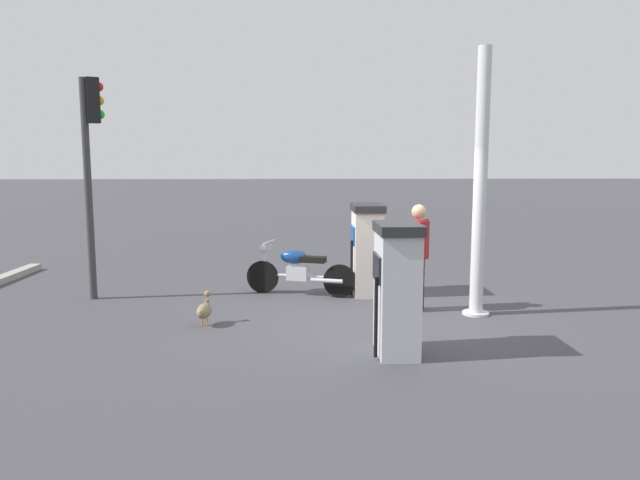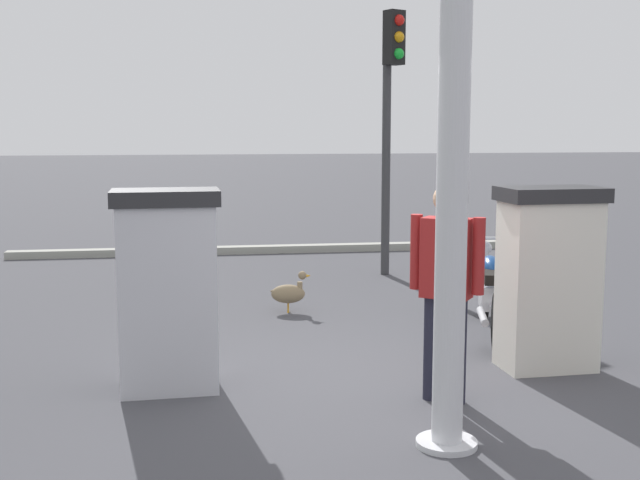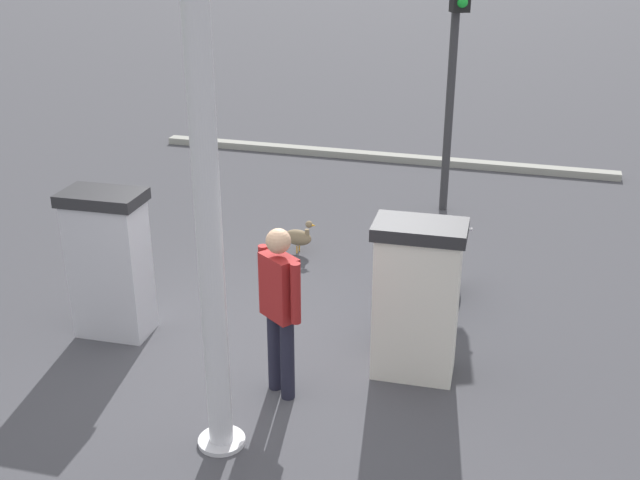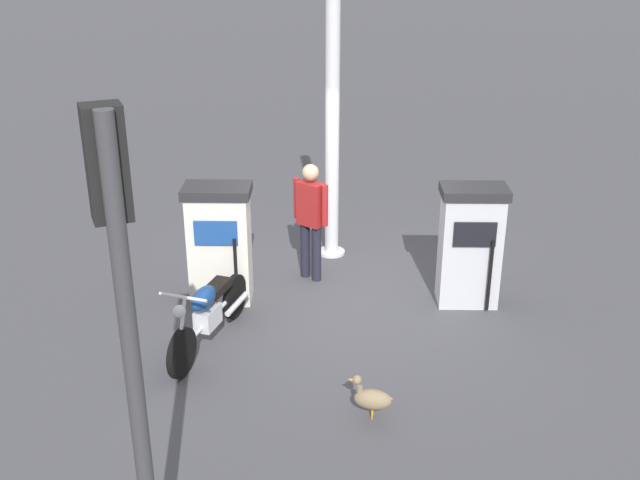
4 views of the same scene
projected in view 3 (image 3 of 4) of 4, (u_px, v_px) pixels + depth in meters
The scene contains 9 objects.
ground_plane at pixel (256, 354), 7.78m from camera, with size 120.00×120.00×0.00m, color #424247.
fuel_pump_near at pixel (417, 299), 7.18m from camera, with size 0.58×0.85×1.56m.
fuel_pump_far at pixel (110, 263), 7.90m from camera, with size 0.56×0.83×1.59m.
motorcycle_near_pump at pixel (427, 280), 8.38m from camera, with size 1.89×0.81×0.92m.
attendant_person at pixel (280, 302), 6.80m from camera, with size 0.42×0.51×1.65m.
wandering_duck at pixel (299, 237), 10.06m from camera, with size 0.25×0.47×0.47m.
roadside_traffic_light at pixel (456, 43), 10.62m from camera, with size 0.40×0.30×3.63m.
canopy_support_pole at pixel (209, 237), 5.74m from camera, with size 0.40×0.40×3.93m.
road_edge_kerb at pixel (379, 157), 13.99m from camera, with size 0.50×8.35×0.12m.
Camera 3 is at (-6.34, -2.30, 4.10)m, focal length 42.99 mm.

